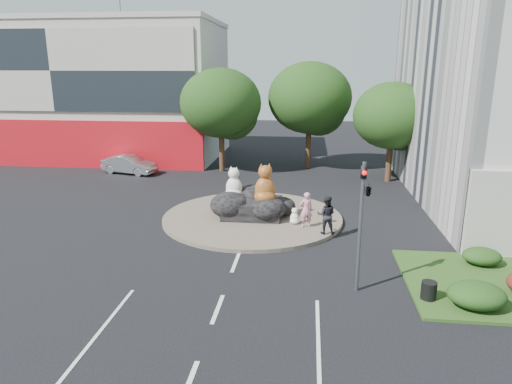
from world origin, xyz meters
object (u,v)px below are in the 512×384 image
at_px(kitten_white, 294,215).
at_px(pedestrian_pink, 306,210).
at_px(kitten_calico, 228,212).
at_px(litter_bin, 429,290).
at_px(cat_tabby, 265,183).
at_px(cat_white, 234,182).
at_px(parked_car, 130,164).
at_px(pedestrian_dark, 326,215).

relative_size(kitten_white, pedestrian_pink, 0.49).
height_order(kitten_calico, pedestrian_pink, pedestrian_pink).
bearing_deg(litter_bin, cat_tabby, 129.40).
bearing_deg(kitten_calico, kitten_white, -4.05).
bearing_deg(cat_white, pedestrian_pink, -0.59).
xyz_separation_m(kitten_white, parked_car, (-13.59, 11.31, 0.09)).
xyz_separation_m(kitten_white, litter_bin, (5.11, -7.51, -0.21)).
xyz_separation_m(cat_white, pedestrian_pink, (4.08, -1.83, -0.88)).
distance_m(cat_white, litter_bin, 12.47).
xyz_separation_m(cat_white, kitten_white, (3.47, -1.40, -1.36)).
bearing_deg(cat_white, litter_bin, -22.45).
distance_m(cat_tabby, parked_car, 16.03).
distance_m(cat_tabby, pedestrian_dark, 3.97).
bearing_deg(parked_car, cat_tabby, -117.07).
height_order(kitten_white, litter_bin, kitten_white).
xyz_separation_m(cat_white, cat_tabby, (1.83, -0.69, 0.18)).
height_order(kitten_calico, litter_bin, kitten_calico).
distance_m(cat_white, cat_tabby, 1.96).
bearing_deg(pedestrian_dark, kitten_white, -36.29).
relative_size(cat_white, cat_tabby, 0.84).
distance_m(kitten_white, pedestrian_pink, 0.89).
relative_size(cat_white, parked_car, 0.41).
distance_m(cat_white, kitten_calico, 1.80).
bearing_deg(pedestrian_pink, kitten_calico, -28.88).
relative_size(kitten_white, parked_car, 0.20).
height_order(cat_tabby, parked_car, cat_tabby).
xyz_separation_m(cat_white, parked_car, (-10.12, 9.91, -1.27)).
distance_m(cat_tabby, kitten_calico, 2.56).
bearing_deg(kitten_white, litter_bin, -68.76).
relative_size(kitten_calico, kitten_white, 0.91).
bearing_deg(parked_car, pedestrian_dark, -115.20).
relative_size(pedestrian_dark, litter_bin, 2.95).
relative_size(pedestrian_dark, parked_car, 0.43).
height_order(cat_tabby, pedestrian_pink, cat_tabby).
distance_m(pedestrian_pink, pedestrian_dark, 1.33).
bearing_deg(pedestrian_pink, pedestrian_dark, 119.60).
bearing_deg(kitten_white, kitten_calico, 162.55).
height_order(cat_tabby, litter_bin, cat_tabby).
relative_size(kitten_calico, litter_bin, 1.26).
xyz_separation_m(cat_white, pedestrian_dark, (5.08, -2.71, -0.85)).
height_order(kitten_white, parked_car, parked_car).
xyz_separation_m(kitten_calico, pedestrian_dark, (5.22, -1.59, 0.55)).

